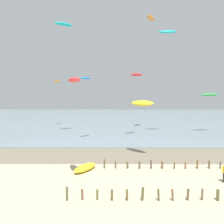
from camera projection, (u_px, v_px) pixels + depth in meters
The scene contains 14 objects.
wet_sand_strip at pixel (99, 155), 30.23m from camera, with size 120.00×7.49×0.01m, color #7A6D59.
sea at pixel (107, 119), 68.83m from camera, with size 160.00×70.00×0.10m, color gray.
groyne_mid at pixel (181, 195), 17.69m from camera, with size 15.33×0.34×1.02m.
groyne_far at pixel (186, 165), 24.98m from camera, with size 16.60×0.35×0.96m.
grounded_kite at pixel (85, 168), 24.32m from camera, with size 3.15×1.14×0.63m, color yellow.
kite_aloft_0 at pixel (74, 80), 20.76m from camera, with size 2.68×0.86×0.43m, color red.
kite_aloft_1 at pixel (86, 78), 37.94m from camera, with size 2.21×0.71×0.35m, color #2384D1.
kite_aloft_2 at pixel (57, 81), 54.09m from camera, with size 2.24×0.72×0.36m, color orange.
kite_aloft_3 at pixel (209, 95), 45.82m from camera, with size 3.44×1.10×0.55m, color green.
kite_aloft_4 at pixel (137, 75), 40.79m from camera, with size 2.88×0.92×0.46m, color red.
kite_aloft_5 at pixel (168, 32), 41.83m from camera, with size 3.18×1.02×0.51m, color #19B2B7.
kite_aloft_6 at pixel (142, 103), 29.45m from camera, with size 3.39×1.08×0.54m, color yellow.
kite_aloft_7 at pixel (64, 24), 41.79m from camera, with size 3.36×1.07×0.54m, color #19B2B7.
kite_aloft_8 at pixel (151, 18), 45.94m from camera, with size 3.46×1.11×0.55m, color orange.
Camera 1 is at (1.74, -5.88, 7.84)m, focal length 39.63 mm.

